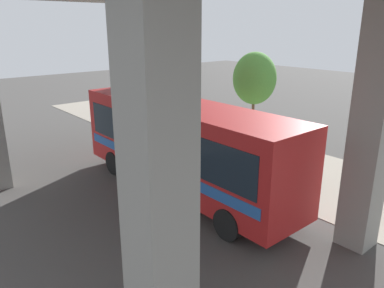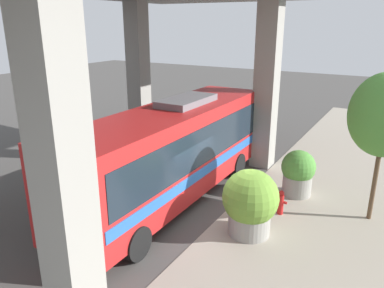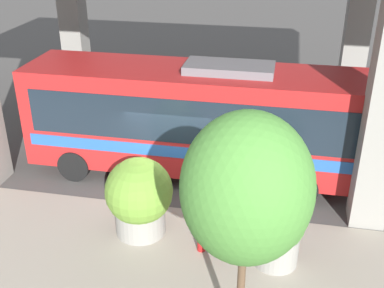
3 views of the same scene
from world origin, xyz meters
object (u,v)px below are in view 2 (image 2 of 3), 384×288
at_px(bus, 172,149).
at_px(fire_hydrant, 281,202).
at_px(planter_middle, 250,202).
at_px(planter_front, 298,173).

height_order(bus, fire_hydrant, bus).
height_order(fire_hydrant, planter_middle, planter_middle).
xyz_separation_m(fire_hydrant, planter_middle, (0.46, 1.70, 0.63)).
bearing_deg(planter_front, planter_middle, 81.69).
height_order(fire_hydrant, planter_front, planter_front).
distance_m(planter_front, planter_middle, 3.56).
relative_size(bus, planter_middle, 4.81).
bearing_deg(planter_front, bus, 35.51).
height_order(bus, planter_front, bus).
relative_size(planter_front, planter_middle, 0.84).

